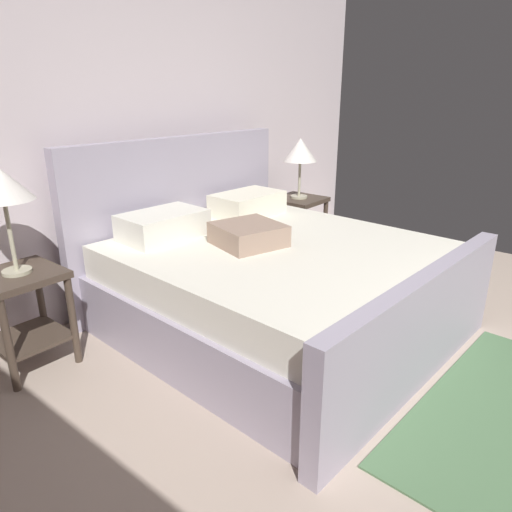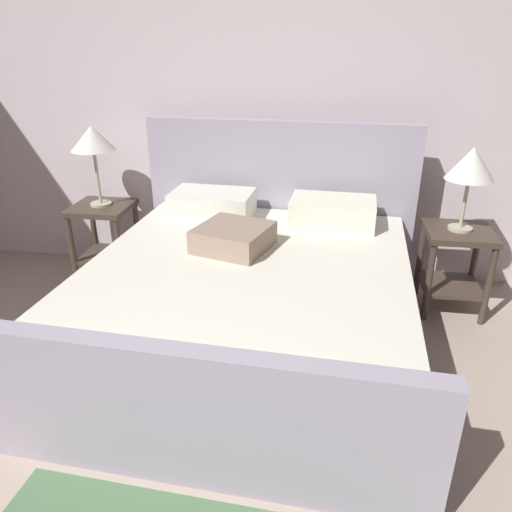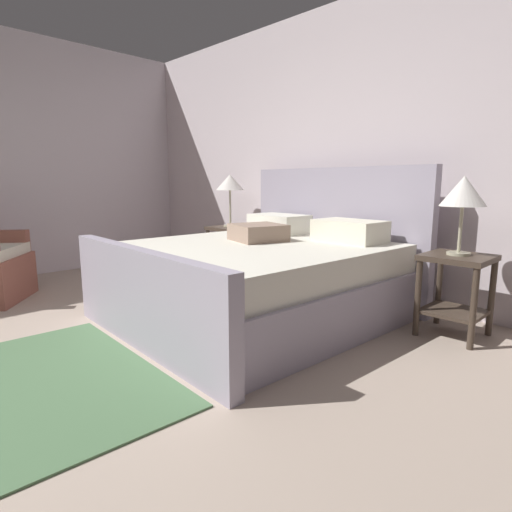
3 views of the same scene
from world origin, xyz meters
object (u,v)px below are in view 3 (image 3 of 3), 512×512
nightstand_left (231,243)px  table_lamp_left (230,184)px  table_lamp_right (463,193)px  nightstand_right (456,282)px  bed (261,275)px

nightstand_left → table_lamp_left: size_ratio=1.00×
table_lamp_right → nightstand_right: bearing=-108.4°
bed → nightstand_left: bearing=148.1°
nightstand_right → table_lamp_right: size_ratio=1.08×
nightstand_right → table_lamp_left: size_ratio=1.00×
table_lamp_right → table_lamp_left: table_lamp_left is taller
nightstand_right → table_lamp_left: (-2.62, 0.14, 0.69)m
bed → nightstand_right: 1.47m
table_lamp_right → nightstand_left: (-2.62, 0.14, -0.64)m
nightstand_right → bed: bearing=-152.8°
bed → table_lamp_left: (-1.31, 0.82, 0.74)m
nightstand_right → table_lamp_left: 2.71m
table_lamp_left → nightstand_left: bearing=-71.6°
bed → table_lamp_left: bearing=148.1°
nightstand_right → table_lamp_left: bearing=176.9°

